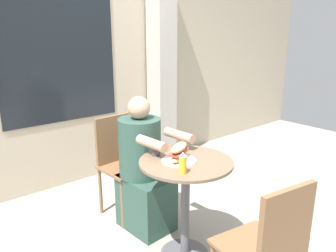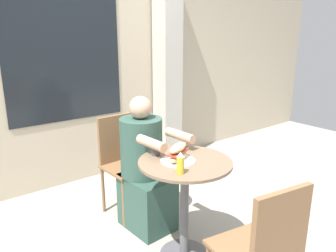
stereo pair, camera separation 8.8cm
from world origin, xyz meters
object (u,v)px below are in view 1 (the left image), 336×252
Objects in this scene: diner_chair at (119,156)px; drink_cup at (156,149)px; seated_diner at (144,173)px; sandwich_on_plate at (179,154)px; cafe_table at (186,188)px; empty_chair_across at (270,244)px; condiment_bottle at (183,163)px.

diner_chair is 9.09× the size of drink_cup.
seated_diner is 0.57m from sandwich_on_plate.
cafe_table is at bearing 87.03° from diner_chair.
empty_chair_across is (-0.07, -1.56, 0.00)m from diner_chair.
seated_diner is 0.44m from drink_cup.
diner_chair is 6.26× the size of condiment_bottle.
seated_diner is 1.22m from empty_chair_across.
seated_diner is (0.01, -0.35, -0.05)m from diner_chair.
diner_chair is 0.70m from drink_cup.
sandwich_on_plate is at bearing 81.24° from seated_diner.
seated_diner reaches higher than empty_chair_across.
seated_diner is at bearing 84.43° from sandwich_on_plate.
empty_chair_across is at bearing 83.05° from seated_diner.
empty_chair_across reaches higher than cafe_table.
drink_cup is (-0.05, 0.19, -0.00)m from sandwich_on_plate.
cafe_table is 0.34m from condiment_bottle.
seated_diner is at bearing 95.76° from empty_chair_across.
diner_chair is at bearing -92.01° from seated_diner.
empty_chair_across is at bearing -92.61° from sandwich_on_plate.
empty_chair_across is 9.09× the size of drink_cup.
condiment_bottle is at bearing 72.61° from seated_diner.
sandwich_on_plate is at bearing 96.92° from empty_chair_across.
empty_chair_across is at bearing -89.02° from drink_cup.
cafe_table is at bearing 41.20° from condiment_bottle.
cafe_table is 0.85m from diner_chair.
drink_cup is at bearing 113.71° from cafe_table.
diner_chair is at bearing 90.22° from cafe_table.
empty_chair_across is 0.65m from condiment_bottle.
diner_chair is 0.35m from seated_diner.
cafe_table is at bearing 93.47° from empty_chair_across.
seated_diner is at bearing 87.99° from diner_chair.
sandwich_on_plate is 1.68× the size of condiment_bottle.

